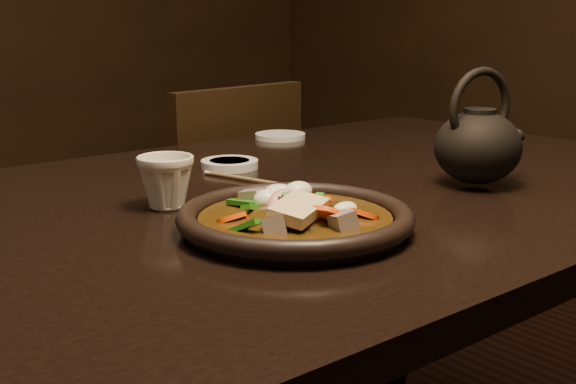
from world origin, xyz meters
TOP-DOWN VIEW (x-y plane):
  - table at (0.00, 0.00)m, footprint 1.60×0.90m
  - chair at (0.31, 0.64)m, footprint 0.45×0.45m
  - plate at (-0.08, -0.16)m, footprint 0.29×0.29m
  - stirfry at (-0.08, -0.16)m, footprint 0.19×0.20m
  - soy_dish at (0.07, 0.20)m, footprint 0.10×0.10m
  - saucer_right at (0.33, 0.38)m, footprint 0.11×0.11m
  - tea_cup at (-0.15, 0.03)m, footprint 0.08×0.08m
  - chopsticks at (0.04, 0.06)m, footprint 0.07×0.24m
  - teapot at (0.29, -0.16)m, footprint 0.16×0.13m

SIDE VIEW (x-z plane):
  - chair at x=0.31m, z-range 0.04..0.89m
  - table at x=0.00m, z-range 0.30..1.05m
  - chopsticks at x=0.04m, z-range 0.75..0.76m
  - saucer_right at x=0.33m, z-range 0.75..0.76m
  - soy_dish at x=0.07m, z-range 0.75..0.76m
  - plate at x=-0.08m, z-range 0.75..0.78m
  - stirfry at x=-0.08m, z-range 0.74..0.80m
  - tea_cup at x=-0.15m, z-range 0.75..0.83m
  - teapot at x=0.29m, z-range 0.73..0.91m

